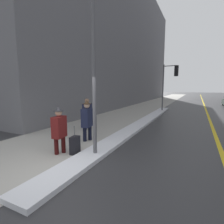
{
  "coord_description": "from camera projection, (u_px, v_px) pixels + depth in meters",
  "views": [
    {
      "loc": [
        3.13,
        -3.26,
        2.2
      ],
      "look_at": [
        -0.4,
        4.0,
        1.05
      ],
      "focal_mm": 28.0,
      "sensor_mm": 36.0,
      "label": 1
    }
  ],
  "objects": [
    {
      "name": "pedestrian_in_glasses",
      "position": [
        87.0,
        113.0,
        9.0
      ],
      "size": [
        0.37,
        0.56,
        1.62
      ],
      "rotation": [
        0.0,
        0.0,
        -1.45
      ],
      "color": "black",
      "rests_on": "ground"
    },
    {
      "name": "lamp_post",
      "position": [
        94.0,
        54.0,
        5.13
      ],
      "size": [
        0.28,
        0.28,
        5.36
      ],
      "color": "#515156",
      "rests_on": "ground"
    },
    {
      "name": "pedestrian_trailing",
      "position": [
        87.0,
        119.0,
        7.09
      ],
      "size": [
        0.36,
        0.55,
        1.68
      ],
      "rotation": [
        0.0,
        0.0,
        -1.45
      ],
      "color": "black",
      "rests_on": "ground"
    },
    {
      "name": "road_centre_stripe",
      "position": [
        206.0,
        111.0,
        16.18
      ],
      "size": [
        0.16,
        80.0,
        0.0
      ],
      "color": "gold",
      "rests_on": "ground"
    },
    {
      "name": "pedestrian_in_fedora",
      "position": [
        59.0,
        128.0,
        5.71
      ],
      "size": [
        0.34,
        0.51,
        1.57
      ],
      "rotation": [
        0.0,
        0.0,
        -1.45
      ],
      "color": "#340C0C",
      "rests_on": "ground"
    },
    {
      "name": "traffic_light_near",
      "position": [
        171.0,
        78.0,
        15.15
      ],
      "size": [
        1.3,
        0.36,
        4.18
      ],
      "rotation": [
        0.0,
        0.0,
        -0.16
      ],
      "color": "#515156",
      "rests_on": "ground"
    },
    {
      "name": "sidewalk_slab",
      "position": [
        143.0,
        108.0,
        18.78
      ],
      "size": [
        4.0,
        80.0,
        0.01
      ],
      "color": "#9E9B93",
      "rests_on": "ground"
    },
    {
      "name": "ground_plane",
      "position": [
        59.0,
        172.0,
        4.56
      ],
      "size": [
        160.0,
        160.0,
        0.0
      ],
      "primitive_type": "plane",
      "color": "#2D2D30"
    },
    {
      "name": "rolling_suitcase",
      "position": [
        75.0,
        145.0,
        5.75
      ],
      "size": [
        0.26,
        0.38,
        0.95
      ],
      "rotation": [
        0.0,
        0.0,
        -1.45
      ],
      "color": "black",
      "rests_on": "ground"
    },
    {
      "name": "snow_bank_curb",
      "position": [
        142.0,
        123.0,
        10.45
      ],
      "size": [
        0.8,
        16.41,
        0.13
      ],
      "color": "silver",
      "rests_on": "ground"
    },
    {
      "name": "building_facade_left",
      "position": [
        120.0,
        43.0,
        24.23
      ],
      "size": [
        6.0,
        36.0,
        16.57
      ],
      "color": "slate",
      "rests_on": "ground"
    }
  ]
}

